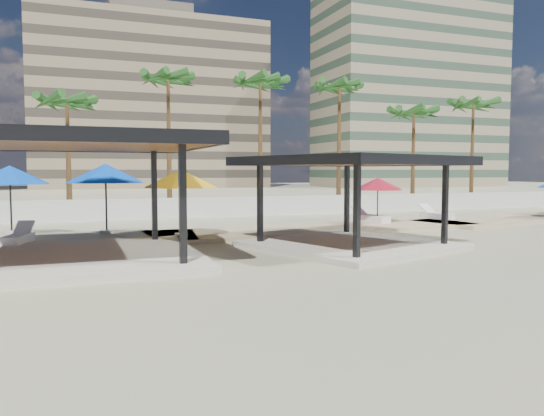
{
  "coord_description": "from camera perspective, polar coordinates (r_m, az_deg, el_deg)",
  "views": [
    {
      "loc": [
        -8.81,
        -15.14,
        2.78
      ],
      "look_at": [
        -1.83,
        3.37,
        1.4
      ],
      "focal_mm": 35.0,
      "sensor_mm": 36.0,
      "label": 1
    }
  ],
  "objects": [
    {
      "name": "lounger_b",
      "position": [
        30.35,
        17.23,
        -0.75
      ],
      "size": [
        0.92,
        2.12,
        0.78
      ],
      "rotation": [
        0.0,
        0.0,
        1.7
      ],
      "color": "white",
      "rests_on": "promenade"
    },
    {
      "name": "building_east",
      "position": [
        100.11,
        14.52,
        12.19
      ],
      "size": [
        32.0,
        15.0,
        36.4
      ],
      "color": "gray",
      "rests_on": "ground"
    },
    {
      "name": "umbrella_b",
      "position": [
        21.33,
        -9.8,
        3.11
      ],
      "size": [
        3.86,
        3.86,
        2.67
      ],
      "rotation": [
        0.0,
        0.0,
        0.36
      ],
      "color": "beige",
      "rests_on": "promenade"
    },
    {
      "name": "pavilion_west",
      "position": [
        17.31,
        -20.33,
        2.15
      ],
      "size": [
        7.62,
        7.62,
        3.86
      ],
      "rotation": [
        0.0,
        0.0,
        -0.0
      ],
      "color": "beige",
      "rests_on": "ground"
    },
    {
      "name": "palm_d",
      "position": [
        34.96,
        -11.12,
        12.93
      ],
      "size": [
        3.0,
        3.0,
        9.43
      ],
      "color": "brown",
      "rests_on": "ground"
    },
    {
      "name": "building_mid",
      "position": [
        94.72,
        -12.96,
        10.86
      ],
      "size": [
        38.0,
        16.0,
        30.4
      ],
      "color": "#847259",
      "rests_on": "ground"
    },
    {
      "name": "lounger_a",
      "position": [
        21.21,
        -25.65,
        -2.96
      ],
      "size": [
        1.08,
        2.06,
        0.74
      ],
      "rotation": [
        0.0,
        0.0,
        1.33
      ],
      "color": "white",
      "rests_on": "promenade"
    },
    {
      "name": "umbrella_a",
      "position": [
        24.46,
        -26.37,
        3.19
      ],
      "size": [
        4.05,
        4.05,
        2.84
      ],
      "rotation": [
        0.0,
        0.0,
        0.33
      ],
      "color": "beige",
      "rests_on": "promenade"
    },
    {
      "name": "palm_g",
      "position": [
        41.17,
        15.02,
        9.53
      ],
      "size": [
        3.0,
        3.0,
        7.93
      ],
      "color": "brown",
      "rests_on": "ground"
    },
    {
      "name": "palm_f",
      "position": [
        38.56,
        7.27,
        12.27
      ],
      "size": [
        3.0,
        3.0,
        9.53
      ],
      "color": "brown",
      "rests_on": "ground"
    },
    {
      "name": "promenade",
      "position": [
        25.39,
        4.68,
        -2.17
      ],
      "size": [
        44.45,
        7.97,
        0.24
      ],
      "color": "#C6B284",
      "rests_on": "ground"
    },
    {
      "name": "palm_h",
      "position": [
        45.44,
        20.84,
        9.96
      ],
      "size": [
        3.0,
        3.0,
        8.84
      ],
      "color": "brown",
      "rests_on": "ground"
    },
    {
      "name": "umbrella_c",
      "position": [
        27.06,
        11.31,
        2.55
      ],
      "size": [
        3.32,
        3.32,
        2.27
      ],
      "rotation": [
        0.0,
        0.0,
        -0.38
      ],
      "color": "beige",
      "rests_on": "promenade"
    },
    {
      "name": "pavilion_central",
      "position": [
        19.37,
        8.51,
        1.54
      ],
      "size": [
        8.25,
        8.25,
        3.3
      ],
      "rotation": [
        0.0,
        0.0,
        0.33
      ],
      "color": "beige",
      "rests_on": "ground"
    },
    {
      "name": "ground",
      "position": [
        17.74,
        9.46,
        -5.08
      ],
      "size": [
        200.0,
        200.0,
        0.0
      ],
      "primitive_type": "plane",
      "color": "tan",
      "rests_on": "ground"
    },
    {
      "name": "palm_e",
      "position": [
        35.99,
        -1.27,
        12.85
      ],
      "size": [
        3.0,
        3.0,
        9.5
      ],
      "color": "brown",
      "rests_on": "ground"
    },
    {
      "name": "umbrella_f",
      "position": [
        23.06,
        -17.47,
        3.56
      ],
      "size": [
        3.89,
        3.89,
        2.91
      ],
      "rotation": [
        0.0,
        0.0,
        0.21
      ],
      "color": "beige",
      "rests_on": "promenade"
    },
    {
      "name": "lounger_c",
      "position": [
        27.61,
        10.42,
        -1.05
      ],
      "size": [
        1.39,
        2.37,
        0.86
      ],
      "rotation": [
        0.0,
        0.0,
        1.89
      ],
      "color": "white",
      "rests_on": "promenade"
    },
    {
      "name": "boundary_wall",
      "position": [
        32.44,
        -4.84,
        0.13
      ],
      "size": [
        56.0,
        0.3,
        1.2
      ],
      "primitive_type": "cube",
      "color": "silver",
      "rests_on": "ground"
    },
    {
      "name": "palm_c",
      "position": [
        33.45,
        -21.19,
        10.18
      ],
      "size": [
        3.0,
        3.0,
        7.61
      ],
      "color": "brown",
      "rests_on": "ground"
    }
  ]
}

